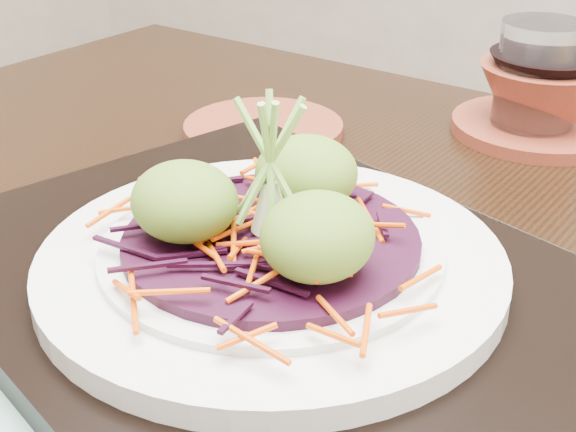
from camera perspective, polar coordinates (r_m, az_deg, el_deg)
The scene contains 11 objects.
dining_table at distance 0.58m, azimuth 4.62°, elevation -10.99°, with size 1.20×0.88×0.70m.
placemat at distance 0.48m, azimuth -1.16°, elevation -6.25°, with size 0.48×0.38×0.00m, color #86AD9A.
serving_tray at distance 0.48m, azimuth -1.17°, elevation -5.10°, with size 0.42×0.31×0.02m, color black.
white_plate at distance 0.47m, azimuth -1.19°, elevation -3.20°, with size 0.27×0.27×0.02m.
cabbage_bed at distance 0.46m, azimuth -1.21°, elevation -1.72°, with size 0.17×0.17×0.01m, color black.
carrot_julienne at distance 0.46m, azimuth -1.22°, elevation -0.80°, with size 0.21×0.21×0.01m, color #DE4A03, non-canonical shape.
guacamole_scoops at distance 0.45m, azimuth -1.28°, elevation 0.94°, with size 0.15×0.13×0.05m.
scallion_garnish at distance 0.44m, azimuth -1.27°, elevation 3.40°, with size 0.06×0.06×0.09m, color #8ACA51, non-canonical shape.
terracotta_side_plate at distance 0.73m, azimuth -1.76°, elevation 6.24°, with size 0.14×0.14×0.01m, color maroon.
water_glass at distance 0.75m, azimuth 17.29°, elevation 9.19°, with size 0.07×0.07×0.10m, color white.
terracotta_bowl_set at distance 0.76m, azimuth 17.49°, elevation 7.67°, with size 0.17×0.17×0.06m.
Camera 1 is at (0.22, -0.50, 0.97)m, focal length 50.00 mm.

